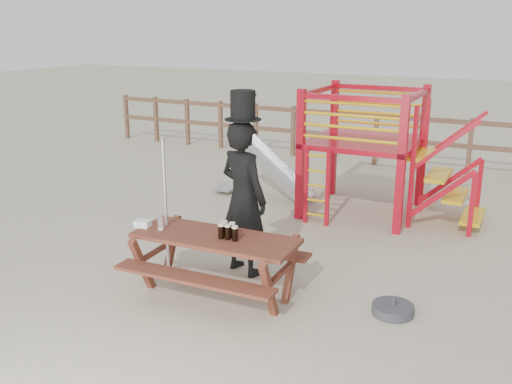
% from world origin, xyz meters
% --- Properties ---
extents(ground, '(60.00, 60.00, 0.00)m').
position_xyz_m(ground, '(0.00, 0.00, 0.00)').
color(ground, '#B6A88D').
rests_on(ground, ground).
extents(back_fence, '(15.09, 0.09, 1.20)m').
position_xyz_m(back_fence, '(0.00, 7.00, 0.74)').
color(back_fence, brown).
rests_on(back_fence, ground).
extents(playground_fort, '(4.71, 1.84, 2.10)m').
position_xyz_m(playground_fort, '(0.12, 3.58, 1.07)').
color(playground_fort, '#AE0B1B').
rests_on(playground_fort, ground).
extents(picnic_table, '(1.94, 1.37, 0.74)m').
position_xyz_m(picnic_table, '(-0.41, -0.20, 0.46)').
color(picnic_table, brown).
rests_on(picnic_table, ground).
extents(man_with_hat, '(0.83, 0.68, 2.31)m').
position_xyz_m(man_with_hat, '(-0.43, 0.54, 1.03)').
color(man_with_hat, black).
rests_on(man_with_hat, ground).
extents(metal_pole, '(0.04, 0.04, 1.79)m').
position_xyz_m(metal_pole, '(-1.12, -0.15, 0.90)').
color(metal_pole, '#B2B2B7').
rests_on(metal_pole, ground).
extents(parasol_base, '(0.46, 0.46, 0.19)m').
position_xyz_m(parasol_base, '(1.56, 0.27, 0.05)').
color(parasol_base, '#37373C').
rests_on(parasol_base, ground).
extents(paper_bag, '(0.20, 0.17, 0.08)m').
position_xyz_m(paper_bag, '(-1.34, -0.31, 0.78)').
color(paper_bag, white).
rests_on(paper_bag, picnic_table).
extents(stout_pints, '(0.26, 0.18, 0.17)m').
position_xyz_m(stout_pints, '(-0.24, -0.19, 0.82)').
color(stout_pints, black).
rests_on(stout_pints, picnic_table).
extents(empty_glasses, '(0.07, 0.07, 0.15)m').
position_xyz_m(empty_glasses, '(-1.08, -0.31, 0.80)').
color(empty_glasses, silver).
rests_on(empty_glasses, picnic_table).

